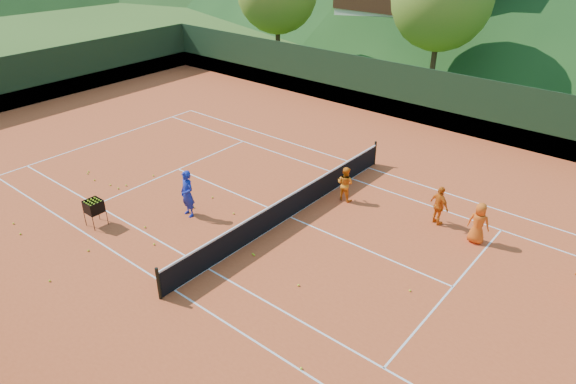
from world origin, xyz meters
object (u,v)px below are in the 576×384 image
Objects in this scene: student_a at (345,184)px; student_c at (479,223)px; ball_hopper at (94,207)px; coach at (187,194)px; tennis_net at (290,205)px; student_b at (439,206)px.

student_c is (5.15, 0.39, 0.05)m from student_a.
student_c is 13.42m from ball_hopper.
coach is 0.15× the size of tennis_net.
coach is at bearing 49.42° from student_a.
student_b is (3.62, 0.65, 0.05)m from student_a.
student_a reaches higher than ball_hopper.
student_c is at bearing 34.96° from ball_hopper.
coach is at bearing 51.77° from ball_hopper.
coach is 1.21× the size of student_b.
coach is 10.30m from student_c.
student_a reaches higher than tennis_net.
student_c is at bearing -164.37° from student_b.
student_c is 1.49× the size of ball_hopper.
student_a is (3.80, 4.70, -0.21)m from coach.
tennis_net is at bearing 18.67° from student_c.
ball_hopper is (-9.46, -7.94, -0.00)m from student_b.
student_a is 1.40× the size of ball_hopper.
student_b is at bearing 43.64° from coach.
student_a is 2.55m from tennis_net.
ball_hopper is (-5.85, -7.30, 0.05)m from student_a.
student_c is 0.12× the size of tennis_net.
student_b reaches higher than tennis_net.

